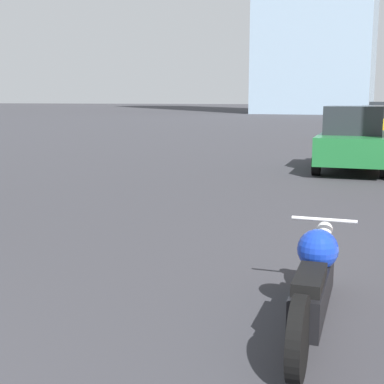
{
  "coord_description": "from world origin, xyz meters",
  "views": [
    {
      "loc": [
        4.18,
        -0.26,
        1.92
      ],
      "look_at": [
        1.59,
        6.53,
        0.66
      ],
      "focal_mm": 50.0,
      "sensor_mm": 36.0,
      "label": 1
    }
  ],
  "objects_px": {
    "parked_car_green": "(353,140)",
    "parked_car_silver": "(381,115)",
    "motorcycle": "(314,282)",
    "parked_car_yellow": "(378,123)"
  },
  "relations": [
    {
      "from": "parked_car_green",
      "to": "parked_car_yellow",
      "type": "bearing_deg",
      "value": 86.6
    },
    {
      "from": "motorcycle",
      "to": "parked_car_green",
      "type": "bearing_deg",
      "value": 90.75
    },
    {
      "from": "motorcycle",
      "to": "parked_car_yellow",
      "type": "distance_m",
      "value": 22.21
    },
    {
      "from": "motorcycle",
      "to": "parked_car_green",
      "type": "height_order",
      "value": "parked_car_green"
    },
    {
      "from": "parked_car_yellow",
      "to": "parked_car_silver",
      "type": "relative_size",
      "value": 1.16
    },
    {
      "from": "parked_car_yellow",
      "to": "parked_car_silver",
      "type": "distance_m",
      "value": 10.79
    },
    {
      "from": "motorcycle",
      "to": "parked_car_silver",
      "type": "distance_m",
      "value": 32.99
    },
    {
      "from": "parked_car_green",
      "to": "parked_car_silver",
      "type": "distance_m",
      "value": 22.38
    },
    {
      "from": "parked_car_green",
      "to": "parked_car_yellow",
      "type": "distance_m",
      "value": 11.59
    },
    {
      "from": "parked_car_green",
      "to": "parked_car_yellow",
      "type": "xyz_separation_m",
      "value": [
        0.26,
        11.59,
        -0.02
      ]
    }
  ]
}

